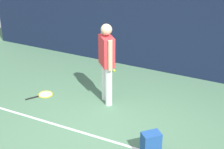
{
  "coord_description": "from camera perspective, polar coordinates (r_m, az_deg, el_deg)",
  "views": [
    {
      "loc": [
        2.36,
        -4.46,
        3.61
      ],
      "look_at": [
        0.0,
        0.4,
        1.0
      ],
      "focal_mm": 54.11,
      "sensor_mm": 36.0,
      "label": 1
    }
  ],
  "objects": [
    {
      "name": "ground_plane",
      "position": [
        6.21,
        -1.64,
        -9.8
      ],
      "size": [
        12.0,
        12.0,
        0.0
      ],
      "primitive_type": "plane",
      "color": "#4C7556"
    },
    {
      "name": "court_line",
      "position": [
        6.1,
        -2.33,
        -10.55
      ],
      "size": [
        9.0,
        0.05,
        0.0
      ],
      "primitive_type": "cube",
      "color": "white",
      "rests_on": "ground"
    },
    {
      "name": "tennis_player",
      "position": [
        6.7,
        -0.91,
        2.54
      ],
      "size": [
        0.44,
        0.44,
        1.7
      ],
      "rotation": [
        0.0,
        0.0,
        2.35
      ],
      "color": "white",
      "rests_on": "ground"
    },
    {
      "name": "back_fence",
      "position": [
        8.22,
        8.02,
        7.8
      ],
      "size": [
        10.0,
        0.1,
        2.21
      ],
      "primitive_type": "cube",
      "color": "#141E38",
      "rests_on": "ground"
    },
    {
      "name": "tennis_racket",
      "position": [
        7.52,
        -11.38,
        -3.38
      ],
      "size": [
        0.49,
        0.61,
        0.03
      ],
      "rotation": [
        0.0,
        0.0,
        0.98
      ],
      "color": "black",
      "rests_on": "ground"
    },
    {
      "name": "tennis_ball_near_player",
      "position": [
        8.43,
        0.36,
        0.68
      ],
      "size": [
        0.07,
        0.07,
        0.07
      ],
      "primitive_type": "sphere",
      "color": "#CCE033",
      "rests_on": "ground"
    },
    {
      "name": "backpack",
      "position": [
        5.62,
        6.5,
        -11.65
      ],
      "size": [
        0.38,
        0.38,
        0.44
      ],
      "rotation": [
        0.0,
        0.0,
        3.94
      ],
      "color": "#1E478C",
      "rests_on": "ground"
    }
  ]
}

